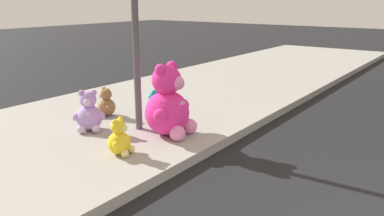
{
  "coord_description": "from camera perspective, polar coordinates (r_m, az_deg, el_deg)",
  "views": [
    {
      "loc": [
        -3.37,
        0.1,
        2.22
      ],
      "look_at": [
        1.39,
        3.6,
        0.55
      ],
      "focal_mm": 36.12,
      "sensor_mm": 36.0,
      "label": 1
    }
  ],
  "objects": [
    {
      "name": "plush_yellow",
      "position": [
        5.41,
        -10.6,
        -4.63
      ],
      "size": [
        0.39,
        0.37,
        0.52
      ],
      "color": "yellow",
      "rests_on": "sidewalk"
    },
    {
      "name": "plush_lavender",
      "position": [
        6.48,
        -14.97,
        -0.91
      ],
      "size": [
        0.48,
        0.48,
        0.67
      ],
      "color": "#B28CD8",
      "rests_on": "sidewalk"
    },
    {
      "name": "plush_teal",
      "position": [
        6.98,
        -5.53,
        0.26
      ],
      "size": [
        0.38,
        0.38,
        0.53
      ],
      "color": "teal",
      "rests_on": "sidewalk"
    },
    {
      "name": "plush_brown",
      "position": [
        7.24,
        -12.62,
        0.49
      ],
      "size": [
        0.37,
        0.4,
        0.53
      ],
      "color": "olive",
      "rests_on": "sidewalk"
    },
    {
      "name": "plush_pink_large",
      "position": [
        6.02,
        -3.43,
        0.22
      ],
      "size": [
        0.88,
        0.8,
        1.15
      ],
      "color": "#F22D93",
      "rests_on": "sidewalk"
    },
    {
      "name": "sidewalk",
      "position": [
        6.48,
        -19.08,
        -4.46
      ],
      "size": [
        28.0,
        4.4,
        0.15
      ],
      "primitive_type": "cube",
      "color": "#9E9B93",
      "rests_on": "ground_plane"
    },
    {
      "name": "sign_pole",
      "position": [
        6.15,
        -8.37,
        12.13
      ],
      "size": [
        0.56,
        0.11,
        3.2
      ],
      "color": "#4C4C51",
      "rests_on": "sidewalk"
    }
  ]
}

